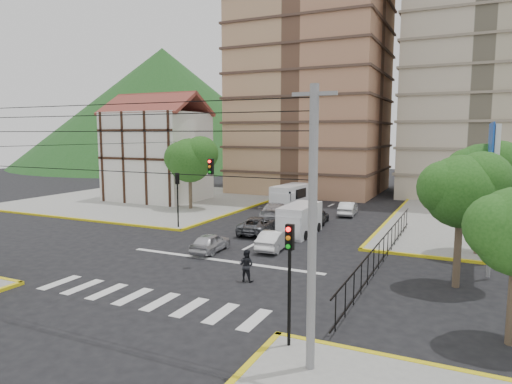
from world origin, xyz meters
The scene contains 25 objects.
ground centered at (0.00, 0.00, 0.00)m, with size 160.00×160.00×0.00m, color black.
sidewalk_nw centered at (-20.00, 20.00, 0.07)m, with size 26.00×26.00×0.15m, color gray.
crosswalk_stripes centered at (0.00, -6.00, 0.01)m, with size 12.00×2.40×0.01m, color silver.
stop_line centered at (0.00, 1.20, 0.01)m, with size 13.00×0.40×0.01m, color silver.
tower_tan centered at (-6.00, 36.00, 24.00)m, with size 18.00×16.00×48.00m, color #AF7657.
tudor_building centered at (-19.00, 20.00, 5.25)m, with size 10.80×8.05×12.23m.
distant_hill centered at (-55.00, 70.00, 14.00)m, with size 70.00×70.00×28.00m, color #1E501A.
park_fence centered at (9.00, 4.50, 0.00)m, with size 0.10×22.50×1.66m, color black, non-canonical shape.
billboard centered at (14.45, 6.00, 6.00)m, with size 0.36×6.20×8.10m.
tree_park_a centered at (13.08, 2.01, 5.01)m, with size 4.41×3.60×6.83m.
tree_park_c centered at (14.09, 9.01, 5.34)m, with size 4.65×3.80×7.25m.
tree_tudor centered at (-11.90, 16.01, 5.22)m, with size 5.39×4.40×7.43m.
traffic_light_se centered at (7.80, -7.80, 3.11)m, with size 0.28×0.22×4.40m.
traffic_light_nw centered at (-7.80, 7.80, 3.11)m, with size 0.28×0.22×4.40m.
traffic_light_hanging centered at (0.00, -2.04, 5.90)m, with size 18.00×9.12×0.92m.
utility_pole_se centered at (9.00, -9.00, 4.77)m, with size 1.40×0.28×9.00m.
van_right_lane centered at (1.81, 9.75, 1.12)m, with size 2.15×5.11×2.30m.
van_left_lane centered at (-3.06, 20.62, 1.20)m, with size 2.71×5.66×2.46m.
car_silver_front_left centered at (-1.70, 2.66, 0.62)m, with size 1.47×3.65×1.24m, color silver.
car_white_front_right centered at (1.83, 5.05, 0.65)m, with size 1.38×3.96×1.31m, color white.
car_grey_mid_left centered at (-1.29, 9.02, 0.66)m, with size 2.18×4.73×1.31m, color #5B5D63.
car_silver_rear_left centered at (-2.33, 15.17, 0.75)m, with size 2.10×5.16×1.50m, color silver.
car_darkgrey_mid_right centered at (1.77, 14.84, 0.62)m, with size 1.45×3.61×1.23m, color #2A2A2C.
car_white_rear_right centered at (3.13, 19.76, 0.65)m, with size 1.38×3.94×1.30m, color white.
pedestrian_crosswalk centered at (3.05, -1.66, 0.85)m, with size 0.82×0.64×1.69m, color black.
Camera 1 is at (13.33, -22.31, 7.67)m, focal length 32.00 mm.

